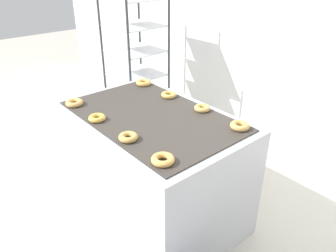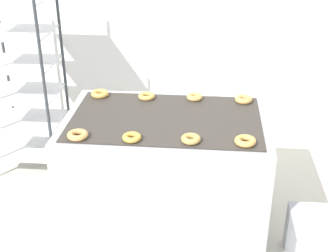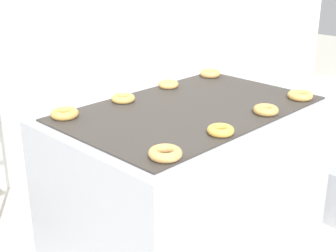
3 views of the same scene
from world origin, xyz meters
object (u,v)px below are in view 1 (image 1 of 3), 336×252
fryer_machine (153,167)px  donut_near_right (163,160)px  donut_near_left (74,103)px  donut_near_midright (128,137)px  donut_far_midright (202,108)px  donut_far_right (240,126)px  baking_rack_cart (136,63)px  donut_far_midleft (169,95)px  donut_near_midleft (97,118)px  donut_far_left (144,83)px

fryer_machine → donut_near_right: bearing=-31.8°
donut_near_left → donut_near_midright: 0.67m
donut_far_midright → donut_far_right: donut_far_right is taller
donut_near_left → donut_far_right: 1.18m
baking_rack_cart → donut_far_midleft: baking_rack_cart is taller
donut_near_midleft → donut_far_midright: (0.34, 0.63, 0.00)m
donut_near_right → donut_far_right: size_ratio=1.03×
donut_near_left → donut_far_midright: 0.92m
donut_near_midright → donut_far_midleft: bearing=119.3°
fryer_machine → donut_far_midright: bearing=61.6°
fryer_machine → donut_far_right: donut_far_right is taller
fryer_machine → donut_near_midright: 0.57m
donut_far_right → donut_near_left: bearing=-148.1°
donut_near_midleft → donut_near_left: bearing=-179.6°
donut_near_midleft → donut_near_right: size_ratio=0.89×
fryer_machine → donut_far_midleft: 0.56m
donut_near_right → fryer_machine: bearing=148.2°
baking_rack_cart → donut_far_midleft: 1.15m
donut_near_midright → donut_far_right: 0.70m
fryer_machine → donut_near_midleft: bearing=-118.1°
donut_near_left → donut_far_midleft: bearing=62.2°
baking_rack_cart → donut_near_midright: bearing=-36.9°
fryer_machine → donut_far_midleft: donut_far_midleft is taller
fryer_machine → donut_near_right: (0.49, -0.30, 0.45)m
donut_near_left → donut_far_left: 0.63m
donut_near_midright → donut_far_left: (-0.68, 0.62, 0.00)m
donut_near_midleft → donut_near_midright: bearing=1.8°
donut_near_midleft → donut_near_midright: size_ratio=0.97×
fryer_machine → donut_far_midleft: bearing=118.9°
donut_near_left → donut_far_left: bearing=90.8°
donut_far_midright → donut_far_right: 0.34m
donut_near_left → donut_near_midleft: size_ratio=1.12×
donut_near_right → donut_far_left: (-0.99, 0.61, -0.00)m
donut_far_midleft → baking_rack_cart: bearing=157.3°
donut_near_midright → donut_far_midright: (-0.00, 0.62, -0.00)m
fryer_machine → donut_near_right: donut_near_right is taller
donut_far_right → donut_far_left: bearing=179.7°
baking_rack_cart → donut_far_left: 0.85m
baking_rack_cart → donut_far_left: size_ratio=12.40×
donut_near_right → donut_far_right: 0.61m
donut_near_left → donut_near_midleft: (0.32, 0.00, -0.00)m
donut_far_midright → donut_near_right: bearing=-62.9°
baking_rack_cart → donut_far_left: baking_rack_cart is taller
donut_near_midright → donut_far_left: size_ratio=0.92×
donut_far_midleft → donut_far_right: donut_far_right is taller
donut_near_left → donut_far_midleft: (0.33, 0.62, -0.00)m
fryer_machine → donut_near_left: size_ratio=10.52×
baking_rack_cart → donut_near_midleft: 1.50m
fryer_machine → donut_far_right: 0.74m
donut_near_midleft → donut_far_right: 0.92m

